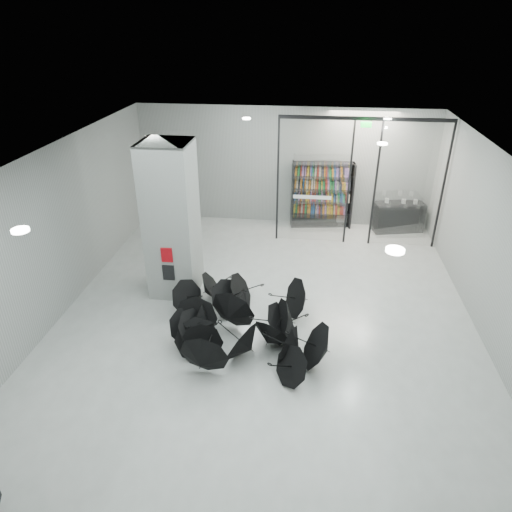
# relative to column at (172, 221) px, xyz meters

# --- Properties ---
(room) EXTENTS (14.00, 14.02, 4.01)m
(room) POSITION_rel_column_xyz_m (2.50, -2.00, 0.84)
(room) COLOR gray
(room) RESTS_ON ground
(column) EXTENTS (1.20, 1.20, 4.00)m
(column) POSITION_rel_column_xyz_m (0.00, 0.00, 0.00)
(column) COLOR slate
(column) RESTS_ON ground
(fire_cabinet) EXTENTS (0.28, 0.04, 0.38)m
(fire_cabinet) POSITION_rel_column_xyz_m (0.00, -0.62, -0.65)
(fire_cabinet) COLOR #A50A07
(fire_cabinet) RESTS_ON column
(info_panel) EXTENTS (0.30, 0.03, 0.42)m
(info_panel) POSITION_rel_column_xyz_m (0.00, -0.62, -1.15)
(info_panel) COLOR black
(info_panel) RESTS_ON column
(exit_sign) EXTENTS (0.30, 0.06, 0.15)m
(exit_sign) POSITION_rel_column_xyz_m (4.90, 3.30, 1.82)
(exit_sign) COLOR #0CE533
(exit_sign) RESTS_ON room
(glass_partition) EXTENTS (5.06, 0.08, 4.00)m
(glass_partition) POSITION_rel_column_xyz_m (4.89, 3.50, 0.18)
(glass_partition) COLOR silver
(glass_partition) RESTS_ON ground
(bookshelf) EXTENTS (2.10, 0.70, 2.27)m
(bookshelf) POSITION_rel_column_xyz_m (3.83, 4.75, -0.87)
(bookshelf) COLOR black
(bookshelf) RESTS_ON ground
(shop_counter) EXTENTS (1.76, 1.02, 0.99)m
(shop_counter) POSITION_rel_column_xyz_m (6.45, 4.65, -1.51)
(shop_counter) COLOR black
(shop_counter) RESTS_ON ground
(umbrella_cluster) EXTENTS (4.60, 3.93, 1.30)m
(umbrella_cluster) POSITION_rel_column_xyz_m (2.01, -1.99, -1.69)
(umbrella_cluster) COLOR black
(umbrella_cluster) RESTS_ON ground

